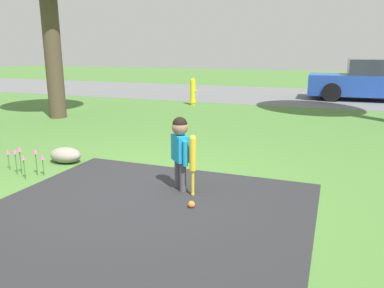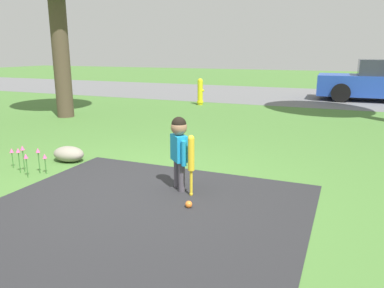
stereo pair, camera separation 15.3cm
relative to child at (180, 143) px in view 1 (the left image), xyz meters
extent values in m
plane|color=#477533|center=(-0.58, -0.22, -0.59)|extent=(60.00, 60.00, 0.00)
cube|color=slate|center=(-0.58, 10.58, -0.58)|extent=(40.00, 6.00, 0.01)
cylinder|color=#4C4751|center=(-0.06, 0.06, -0.40)|extent=(0.08, 0.08, 0.37)
cylinder|color=#4C4751|center=(0.06, -0.06, -0.40)|extent=(0.08, 0.08, 0.37)
cube|color=#198CC6|center=(0.00, 0.00, -0.06)|extent=(0.27, 0.27, 0.32)
cylinder|color=#198CC6|center=(-0.11, 0.11, -0.09)|extent=(0.06, 0.06, 0.30)
cylinder|color=#198CC6|center=(0.11, -0.11, -0.09)|extent=(0.06, 0.06, 0.30)
sphere|color=#997051|center=(0.00, 0.00, 0.19)|extent=(0.19, 0.19, 0.19)
sphere|color=black|center=(0.00, 0.00, 0.23)|extent=(0.18, 0.18, 0.18)
sphere|color=yellow|center=(0.21, -0.13, -0.56)|extent=(0.04, 0.04, 0.04)
cylinder|color=yellow|center=(0.21, -0.13, -0.43)|extent=(0.03, 0.03, 0.31)
cylinder|color=yellow|center=(0.21, -0.13, -0.08)|extent=(0.08, 0.08, 0.38)
sphere|color=yellow|center=(0.21, -0.13, 0.11)|extent=(0.07, 0.07, 0.07)
sphere|color=orange|center=(0.32, -0.46, -0.55)|extent=(0.08, 0.08, 0.08)
cylinder|color=yellow|center=(-2.46, 6.95, -0.21)|extent=(0.16, 0.16, 0.74)
sphere|color=yellow|center=(-2.46, 6.95, 0.16)|extent=(0.16, 0.16, 0.16)
cylinder|color=yellow|center=(-2.46, 6.95, -0.50)|extent=(0.20, 0.20, 0.06)
cylinder|color=yellow|center=(-2.37, 6.95, -0.14)|extent=(0.07, 0.06, 0.06)
cube|color=#2347AD|center=(2.80, 10.13, -0.07)|extent=(4.07, 1.71, 0.69)
cube|color=#2D333D|center=(3.00, 10.14, 0.53)|extent=(1.97, 1.47, 0.51)
cylinder|color=black|center=(1.57, 9.29, -0.28)|extent=(0.62, 0.20, 0.61)
cylinder|color=black|center=(1.53, 10.92, -0.28)|extent=(0.62, 0.20, 0.61)
cylinder|color=#4C3D2D|center=(-4.85, 3.60, 1.11)|extent=(0.41, 0.41, 3.40)
cylinder|color=#38702D|center=(-1.94, -0.17, -0.47)|extent=(0.01, 0.01, 0.22)
cone|color=#E54C8C|center=(-1.94, -0.17, -0.33)|extent=(0.06, 0.06, 0.06)
cylinder|color=#38702D|center=(-2.31, -0.27, -0.44)|extent=(0.01, 0.01, 0.30)
cone|color=#E54C8C|center=(-2.31, -0.27, -0.26)|extent=(0.06, 0.06, 0.06)
cylinder|color=#38702D|center=(-2.06, -0.38, -0.45)|extent=(0.01, 0.01, 0.27)
cone|color=#E54C8C|center=(-2.06, -0.38, -0.29)|extent=(0.06, 0.06, 0.06)
cylinder|color=#38702D|center=(-2.04, -0.19, -0.43)|extent=(0.01, 0.01, 0.30)
cone|color=#E54C8C|center=(-2.04, -0.19, -0.25)|extent=(0.06, 0.06, 0.06)
cylinder|color=#38702D|center=(-2.27, -0.23, -0.42)|extent=(0.01, 0.01, 0.32)
cone|color=#E54C8C|center=(-2.27, -0.23, -0.23)|extent=(0.06, 0.06, 0.06)
cylinder|color=#38702D|center=(-2.58, -0.14, -0.47)|extent=(0.01, 0.01, 0.23)
cone|color=#E54C8C|center=(-2.58, -0.14, -0.32)|extent=(0.06, 0.06, 0.06)
ellipsoid|color=gray|center=(-2.07, 0.44, -0.47)|extent=(0.50, 0.35, 0.23)
camera|label=1|loc=(1.66, -3.98, 1.07)|focal=35.00mm
camera|label=2|loc=(1.80, -3.92, 1.07)|focal=35.00mm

